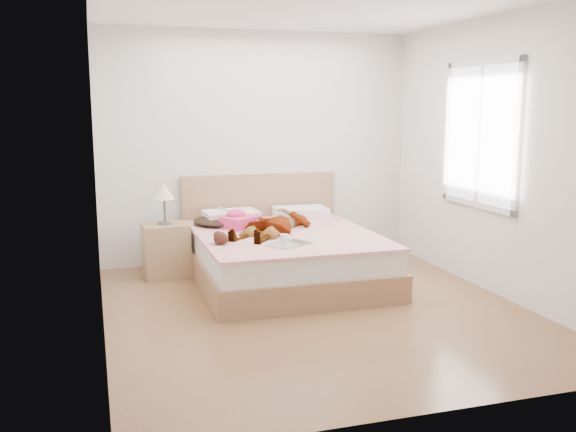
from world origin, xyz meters
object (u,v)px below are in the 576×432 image
object	(u,v)px
magazine	(291,244)
nightstand	(166,246)
towel	(239,220)
plush_toy	(220,238)
woman	(279,220)
bed	(283,254)
coffee_mug	(285,239)
phone	(223,209)

from	to	relation	value
magazine	nightstand	bearing A→B (deg)	132.88
towel	magazine	size ratio (longest dim) A/B	0.97
plush_toy	woman	bearing A→B (deg)	35.27
woman	bed	world-z (taller)	bed
towel	coffee_mug	bearing A→B (deg)	-75.88
towel	woman	bearing A→B (deg)	-33.02
towel	plush_toy	world-z (taller)	towel
magazine	nightstand	world-z (taller)	nightstand
phone	nightstand	distance (m)	0.71
phone	plush_toy	bearing A→B (deg)	-151.27
plush_toy	bed	bearing A→B (deg)	28.98
phone	magazine	bearing A→B (deg)	-117.90
towel	coffee_mug	size ratio (longest dim) A/B	4.11
towel	nightstand	bearing A→B (deg)	168.05
woman	magazine	xyz separation A→B (m)	(-0.09, -0.71, -0.09)
woman	bed	bearing A→B (deg)	-40.30
woman	coffee_mug	xyz separation A→B (m)	(-0.14, -0.66, -0.06)
magazine	towel	bearing A→B (deg)	106.00
coffee_mug	plush_toy	distance (m)	0.60
phone	coffee_mug	size ratio (longest dim) A/B	0.82
coffee_mug	bed	bearing A→B (deg)	75.10
woman	bed	distance (m)	0.35
phone	bed	xyz separation A→B (m)	(0.51, -0.50, -0.41)
woman	nightstand	distance (m)	1.22
bed	magazine	xyz separation A→B (m)	(-0.10, -0.61, 0.24)
magazine	bed	bearing A→B (deg)	80.42
towel	magazine	xyz separation A→B (m)	(0.27, -0.95, -0.07)
phone	plush_toy	distance (m)	0.93
phone	bed	distance (m)	0.83
plush_toy	coffee_mug	bearing A→B (deg)	-15.54
towel	magazine	distance (m)	0.99
coffee_mug	nightstand	bearing A→B (deg)	132.90
phone	coffee_mug	world-z (taller)	phone
coffee_mug	plush_toy	size ratio (longest dim) A/B	0.53
woman	nightstand	bearing A→B (deg)	-157.63
bed	phone	bearing A→B (deg)	135.73
plush_toy	magazine	bearing A→B (deg)	-18.69
woman	coffee_mug	bearing A→B (deg)	-59.73
coffee_mug	plush_toy	bearing A→B (deg)	164.46
woman	plush_toy	size ratio (longest dim) A/B	6.95
coffee_mug	nightstand	size ratio (longest dim) A/B	0.12
woman	phone	xyz separation A→B (m)	(-0.50, 0.40, 0.08)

